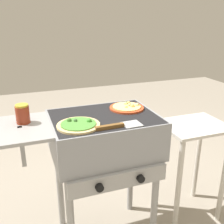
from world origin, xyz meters
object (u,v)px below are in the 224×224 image
grill (102,139)px  spatula (119,126)px  pizza_cheese (127,107)px  pizza_veggie (78,125)px  sauce_jar (23,114)px  prep_table (191,152)px

grill → spatula: size_ratio=3.67×
grill → pizza_cheese: (0.20, 0.08, 0.15)m
grill → pizza_veggie: size_ratio=4.09×
sauce_jar → spatula: (0.48, -0.24, -0.05)m
pizza_veggie → prep_table: pizza_veggie is taller
prep_table → pizza_cheese: bearing=170.8°
sauce_jar → pizza_cheese: bearing=2.2°
pizza_cheese → grill: bearing=-157.3°
sauce_jar → prep_table: size_ratio=0.14×
spatula → prep_table: spatula is taller
pizza_veggie → sauce_jar: (-0.28, 0.15, 0.04)m
sauce_jar → spatula: size_ratio=0.41×
pizza_veggie → pizza_cheese: size_ratio=1.07×
pizza_veggie → sauce_jar: 0.32m
prep_table → spatula: bearing=-164.0°
grill → prep_table: grill is taller
grill → spatula: (0.04, -0.18, 0.15)m
spatula → grill: bearing=102.1°
pizza_cheese → prep_table: size_ratio=0.29×
sauce_jar → prep_table: sauce_jar is taller
spatula → pizza_cheese: bearing=58.8°
grill → pizza_veggie: pizza_veggie is taller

